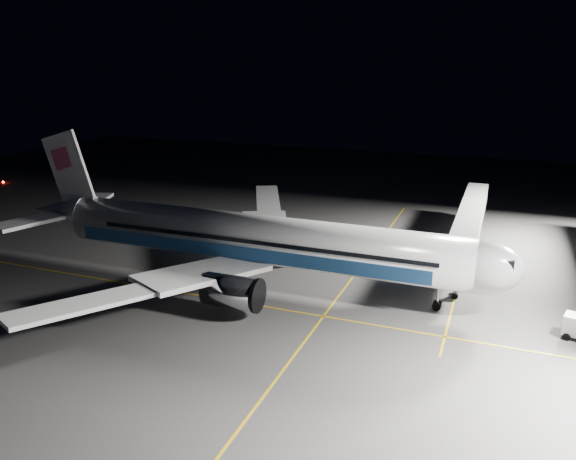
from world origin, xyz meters
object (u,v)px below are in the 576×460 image
at_px(baggage_tug, 264,227).
at_px(safety_cone_b, 341,249).
at_px(safety_cone_c, 231,262).
at_px(jet_bridge, 469,223).
at_px(safety_cone_a, 248,255).
at_px(airliner, 249,239).

xyz_separation_m(baggage_tug, safety_cone_b, (13.14, -4.28, -0.44)).
relative_size(safety_cone_b, safety_cone_c, 0.83).
distance_m(safety_cone_b, safety_cone_c, 15.27).
relative_size(baggage_tug, safety_cone_b, 3.91).
height_order(jet_bridge, safety_cone_b, jet_bridge).
xyz_separation_m(baggage_tug, safety_cone_c, (1.60, -14.28, -0.39)).
bearing_deg(baggage_tug, safety_cone_a, -76.69).
bearing_deg(safety_cone_b, safety_cone_c, -139.09).
bearing_deg(safety_cone_a, airliner, -63.42).
bearing_deg(baggage_tug, jet_bridge, 0.34).
bearing_deg(baggage_tug, safety_cone_b, -17.27).
bearing_deg(jet_bridge, baggage_tug, 179.55).
xyz_separation_m(airliner, safety_cone_c, (-4.47, 4.00, -4.83)).
distance_m(airliner, safety_cone_c, 7.70).
distance_m(airliner, jet_bridge, 29.31).
height_order(safety_cone_a, safety_cone_c, safety_cone_c).
bearing_deg(safety_cone_c, jet_bridge, 27.04).
distance_m(jet_bridge, safety_cone_b, 17.06).
bearing_deg(airliner, baggage_tug, 108.35).
bearing_deg(airliner, jet_bridge, 38.04).
xyz_separation_m(airliner, safety_cone_b, (7.08, 14.00, -4.88)).
distance_m(jet_bridge, baggage_tug, 29.40).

